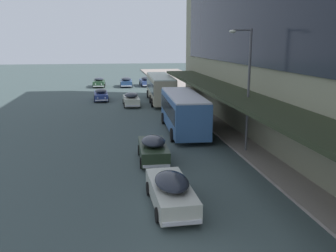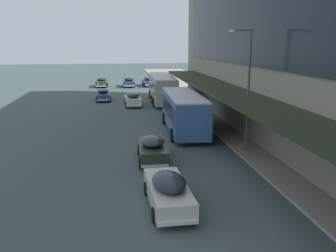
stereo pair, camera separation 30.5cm
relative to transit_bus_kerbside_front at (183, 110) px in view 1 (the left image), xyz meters
name	(u,v)px [view 1 (the left image)]	position (x,y,z in m)	size (l,w,h in m)	color
transit_bus_kerbside_front	(183,110)	(0.00, 0.00, 0.00)	(3.08, 9.63, 3.10)	#39649F
transit_bus_kerbside_rear	(160,87)	(0.25, 15.57, 0.05)	(3.05, 11.37, 3.21)	tan
sedan_lead_near	(131,99)	(-3.41, 13.31, -1.02)	(1.85, 4.58, 1.56)	beige
sedan_trailing_near	(153,149)	(-3.30, -7.24, -1.00)	(1.87, 4.47, 1.58)	#243422
sedan_second_mid	(126,82)	(-3.08, 32.32, -1.02)	(2.09, 4.64, 1.56)	navy
sedan_oncoming_rear	(99,82)	(-7.47, 32.74, -1.03)	(2.00, 4.55, 1.51)	#234028
sedan_oncoming_front	(171,191)	(-3.29, -13.86, -1.03)	(1.88, 4.86, 1.53)	beige
sedan_second_near	(101,95)	(-6.91, 18.20, -1.07)	(1.89, 4.94, 1.42)	navy
sedan_far_back	(146,81)	(0.17, 32.86, -1.01)	(1.92, 4.96, 1.58)	navy
street_lamp	(247,82)	(2.82, -6.35, 2.85)	(1.50, 0.28, 7.82)	#4C4C51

